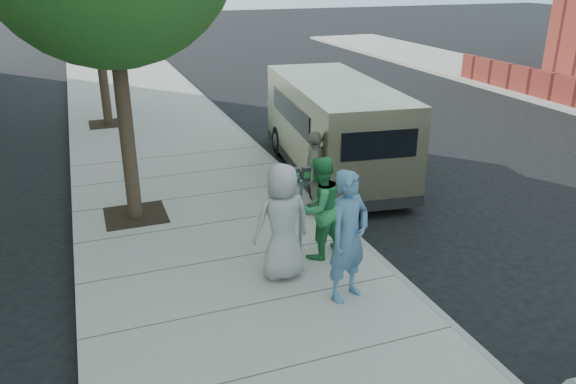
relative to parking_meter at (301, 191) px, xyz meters
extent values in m
plane|color=black|center=(-0.26, 0.13, -1.26)|extent=(120.00, 120.00, 0.00)
cube|color=gray|center=(-1.26, 0.13, -1.19)|extent=(5.00, 60.00, 0.15)
cube|color=gray|center=(1.18, 0.13, -1.19)|extent=(0.12, 60.00, 0.16)
cube|color=black|center=(-2.56, 2.53, -1.11)|extent=(1.20, 1.20, 0.01)
cylinder|color=#38281E|center=(-2.56, 2.53, 0.87)|extent=(0.28, 0.28, 3.96)
cube|color=black|center=(-2.56, 10.13, -1.11)|extent=(1.20, 1.20, 0.01)
cylinder|color=#38281E|center=(-2.56, 10.13, 0.65)|extent=(0.28, 0.28, 3.52)
cylinder|color=gray|center=(0.00, 0.00, -0.50)|extent=(0.06, 0.06, 1.22)
cube|color=gray|center=(0.00, 0.00, 0.15)|extent=(0.24, 0.09, 0.09)
cube|color=#2D2D30|center=(-0.09, 0.01, 0.30)|extent=(0.14, 0.12, 0.24)
cube|color=#2D2D30|center=(0.09, -0.01, 0.30)|extent=(0.14, 0.12, 0.24)
cube|color=tan|center=(2.33, 3.68, -0.01)|extent=(2.74, 5.82, 2.07)
cube|color=tan|center=(2.70, 6.72, -0.53)|extent=(1.97, 0.80, 0.88)
cube|color=black|center=(1.99, 0.88, 0.35)|extent=(1.55, 0.21, 0.57)
cylinder|color=black|center=(1.64, 5.63, -0.87)|extent=(0.36, 0.82, 0.79)
cylinder|color=black|center=(3.46, 5.41, -0.87)|extent=(0.36, 0.82, 0.79)
cylinder|color=black|center=(1.18, 1.84, -0.87)|extent=(0.36, 0.82, 0.79)
cylinder|color=black|center=(3.00, 1.62, -0.87)|extent=(0.36, 0.82, 0.79)
imported|color=teal|center=(0.10, -1.64, -0.11)|extent=(0.86, 0.73, 2.01)
imported|color=#2D8C4A|center=(0.22, -0.30, -0.22)|extent=(1.05, 0.93, 1.78)
imported|color=#A1A2A4|center=(-0.59, -0.72, -0.17)|extent=(0.95, 0.64, 1.89)
imported|color=gray|center=(0.88, 1.44, -0.26)|extent=(0.93, 1.05, 1.71)
camera|label=1|loc=(-3.28, -8.19, 3.53)|focal=35.00mm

